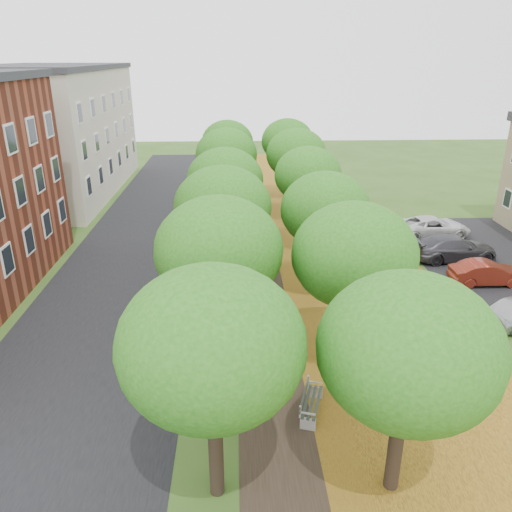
{
  "coord_description": "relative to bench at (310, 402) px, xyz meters",
  "views": [
    {
      "loc": [
        -1.56,
        -10.29,
        11.11
      ],
      "look_at": [
        -0.69,
        11.0,
        2.5
      ],
      "focal_mm": 35.0,
      "sensor_mm": 36.0,
      "label": 1
    }
  ],
  "objects": [
    {
      "name": "tree_row_west",
      "position": [
        -2.98,
        11.89,
        4.04
      ],
      "size": [
        4.2,
        34.2,
        6.29
      ],
      "color": "black",
      "rests_on": "ground"
    },
    {
      "name": "footpath",
      "position": [
        -0.78,
        11.89,
        -0.44
      ],
      "size": [
        3.2,
        70.0,
        0.01
      ],
      "primitive_type": "cube",
      "color": "black",
      "rests_on": "ground"
    },
    {
      "name": "building_cream",
      "position": [
        -17.78,
        29.89,
        4.76
      ],
      "size": [
        10.3,
        20.3,
        10.4
      ],
      "color": "beige",
      "rests_on": "ground"
    },
    {
      "name": "car_white",
      "position": [
        10.48,
        17.07,
        0.22
      ],
      "size": [
        5.02,
        2.68,
        1.34
      ],
      "primitive_type": "imported",
      "rotation": [
        0.0,
        0.0,
        1.67
      ],
      "color": "silver",
      "rests_on": "ground"
    },
    {
      "name": "car_grey",
      "position": [
        10.22,
        13.07,
        0.27
      ],
      "size": [
        5.08,
        2.39,
        1.43
      ],
      "primitive_type": "imported",
      "rotation": [
        0.0,
        0.0,
        1.65
      ],
      "color": "#39383E",
      "rests_on": "ground"
    },
    {
      "name": "leaf_verge",
      "position": [
        4.22,
        11.89,
        -0.44
      ],
      "size": [
        7.5,
        70.0,
        0.01
      ],
      "primitive_type": "cube",
      "color": "#A6761E",
      "rests_on": "ground"
    },
    {
      "name": "car_red",
      "position": [
        10.61,
        9.71,
        0.17
      ],
      "size": [
        3.76,
        1.31,
        1.24
      ],
      "primitive_type": "imported",
      "rotation": [
        0.0,
        0.0,
        1.57
      ],
      "color": "maroon",
      "rests_on": "ground"
    },
    {
      "name": "bench",
      "position": [
        0.0,
        0.0,
        0.0
      ],
      "size": [
        1.02,
        1.89,
        0.86
      ],
      "rotation": [
        0.0,
        0.0,
        1.28
      ],
      "color": "#2A352E",
      "rests_on": "ground"
    },
    {
      "name": "street_asphalt",
      "position": [
        -8.28,
        11.89,
        -0.44
      ],
      "size": [
        8.0,
        70.0,
        0.01
      ],
      "primitive_type": "cube",
      "color": "black",
      "rests_on": "ground"
    },
    {
      "name": "tree_row_east",
      "position": [
        1.82,
        11.89,
        4.04
      ],
      "size": [
        4.2,
        34.2,
        6.29
      ],
      "color": "black",
      "rests_on": "ground"
    },
    {
      "name": "ground",
      "position": [
        -0.78,
        -3.11,
        -0.45
      ],
      "size": [
        120.0,
        120.0,
        0.0
      ],
      "primitive_type": "plane",
      "color": "#2D4C19",
      "rests_on": "ground"
    },
    {
      "name": "parking_lot",
      "position": [
        12.72,
        12.89,
        -0.44
      ],
      "size": [
        9.0,
        16.0,
        0.01
      ],
      "primitive_type": "cube",
      "color": "black",
      "rests_on": "ground"
    }
  ]
}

